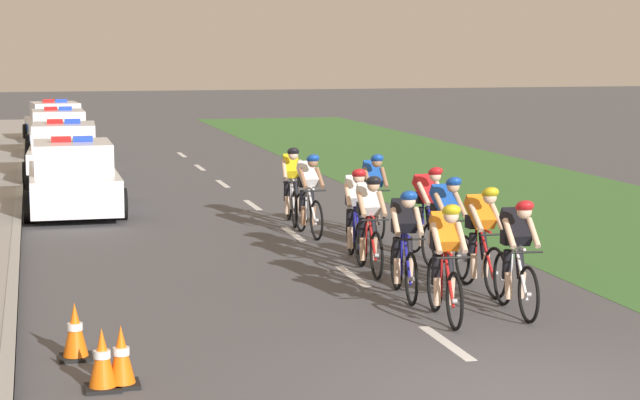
{
  "coord_description": "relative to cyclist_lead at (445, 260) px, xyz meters",
  "views": [
    {
      "loc": [
        -4.61,
        -9.79,
        3.43
      ],
      "look_at": [
        -0.37,
        6.92,
        1.1
      ],
      "focal_mm": 63.71,
      "sensor_mm": 36.0,
      "label": 1
    }
  ],
  "objects": [
    {
      "name": "lane_markings_centre",
      "position": [
        -0.36,
        8.98,
        -0.78
      ],
      "size": [
        0.14,
        29.6,
        0.01
      ],
      "color": "white",
      "rests_on": "ground"
    },
    {
      "name": "traffic_cone_near",
      "position": [
        -4.58,
        -0.67,
        -0.48
      ],
      "size": [
        0.36,
        0.36,
        0.64
      ],
      "color": "black",
      "rests_on": "ground"
    },
    {
      "name": "traffic_cone_far",
      "position": [
        -4.17,
        -1.82,
        -0.48
      ],
      "size": [
        0.36,
        0.36,
        0.64
      ],
      "color": "black",
      "rests_on": "ground"
    },
    {
      "name": "cyclist_second",
      "position": [
        1.02,
        0.12,
        0.0
      ],
      "size": [
        0.44,
        1.72,
        1.56
      ],
      "color": "black",
      "rests_on": "ground"
    },
    {
      "name": "cyclist_fourth",
      "position": [
        1.09,
        1.48,
        0.0
      ],
      "size": [
        0.42,
        1.72,
        1.56
      ],
      "color": "black",
      "rests_on": "ground"
    },
    {
      "name": "kerb_edge",
      "position": [
        -5.31,
        10.62,
        -0.72
      ],
      "size": [
        0.16,
        60.0,
        0.13
      ],
      "primitive_type": "cube",
      "color": "#9E9E99",
      "rests_on": "ground"
    },
    {
      "name": "police_car_third",
      "position": [
        -4.18,
        23.01,
        -0.11
      ],
      "size": [
        2.04,
        4.42,
        1.59
      ],
      "color": "silver",
      "rests_on": "ground"
    },
    {
      "name": "cyclist_seventh",
      "position": [
        0.04,
        4.18,
        0.0
      ],
      "size": [
        0.46,
        1.72,
        1.56
      ],
      "color": "black",
      "rests_on": "ground"
    },
    {
      "name": "police_car_nearest",
      "position": [
        -4.18,
        10.89,
        -0.11
      ],
      "size": [
        2.02,
        4.41,
        1.59
      ],
      "color": "white",
      "rests_on": "ground"
    },
    {
      "name": "grass_verge",
      "position": [
        6.11,
        10.62,
        -0.78
      ],
      "size": [
        7.0,
        60.0,
        0.01
      ],
      "primitive_type": "cube",
      "color": "#3D7033",
      "rests_on": "ground"
    },
    {
      "name": "cyclist_fifth",
      "position": [
        -0.05,
        3.15,
        0.0
      ],
      "size": [
        0.43,
        1.72,
        1.56
      ],
      "color": "black",
      "rests_on": "ground"
    },
    {
      "name": "cyclist_lead",
      "position": [
        0.0,
        0.0,
        0.0
      ],
      "size": [
        0.45,
        1.72,
        1.56
      ],
      "color": "black",
      "rests_on": "ground"
    },
    {
      "name": "cyclist_ninth",
      "position": [
        -0.13,
        6.7,
        0.0
      ],
      "size": [
        0.43,
        1.72,
        1.56
      ],
      "color": "black",
      "rests_on": "ground"
    },
    {
      "name": "cyclist_sixth",
      "position": [
        1.03,
        2.75,
        0.0
      ],
      "size": [
        0.44,
        1.72,
        1.56
      ],
      "color": "black",
      "rests_on": "ground"
    },
    {
      "name": "cyclist_third",
      "position": [
        -0.08,
        1.39,
        0.0
      ],
      "size": [
        0.45,
        1.72,
        1.56
      ],
      "color": "black",
      "rests_on": "ground"
    },
    {
      "name": "cyclist_tenth",
      "position": [
        1.02,
        6.44,
        0.0
      ],
      "size": [
        0.43,
        1.72,
        1.56
      ],
      "color": "black",
      "rests_on": "ground"
    },
    {
      "name": "police_car_furthest",
      "position": [
        -4.18,
        28.13,
        -0.11
      ],
      "size": [
        2.29,
        4.54,
        1.59
      ],
      "color": "white",
      "rests_on": "ground"
    },
    {
      "name": "cyclist_eighth",
      "position": [
        1.24,
        4.13,
        0.0
      ],
      "size": [
        0.46,
        1.72,
        1.56
      ],
      "color": "black",
      "rests_on": "ground"
    },
    {
      "name": "cyclist_eleventh",
      "position": [
        -0.12,
        8.13,
        0.0
      ],
      "size": [
        0.45,
        1.72,
        1.56
      ],
      "color": "black",
      "rests_on": "ground"
    },
    {
      "name": "traffic_cone_mid",
      "position": [
        -4.36,
        -1.89,
        -0.48
      ],
      "size": [
        0.36,
        0.36,
        0.64
      ],
      "color": "black",
      "rests_on": "ground"
    },
    {
      "name": "police_car_second",
      "position": [
        -4.18,
        16.72,
        -0.11
      ],
      "size": [
        2.13,
        4.47,
        1.59
      ],
      "color": "silver",
      "rests_on": "ground"
    }
  ]
}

